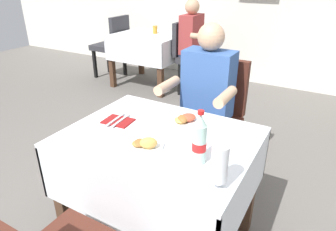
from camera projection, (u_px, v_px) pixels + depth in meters
main_dining_table at (159, 164)px, 1.73m from camera, size 1.02×0.81×0.76m
chair_far_diner_seat at (212, 115)px, 2.36m from camera, size 0.44×0.50×0.97m
seated_diner_far at (204, 101)px, 2.22m from camera, size 0.50×0.46×1.26m
plate_near_camera at (143, 144)px, 1.53m from camera, size 0.23×0.23×0.07m
plate_far_diner at (183, 121)px, 1.78m from camera, size 0.23×0.23×0.05m
beer_glass_left at (219, 166)px, 1.21m from camera, size 0.07×0.07×0.20m
cola_bottle_primary at (199, 140)px, 1.37m from camera, size 0.07×0.07×0.27m
napkin_cutlery_set at (118, 121)px, 1.80m from camera, size 0.18×0.19×0.01m
background_dining_table at (149, 47)px, 4.42m from camera, size 0.95×0.87×0.76m
background_chair_left at (113, 43)px, 4.74m from camera, size 0.50×0.44×0.97m
background_chair_right at (191, 54)px, 4.12m from camera, size 0.50×0.44×0.97m
background_patron at (195, 43)px, 4.03m from camera, size 0.46×0.50×1.26m
background_table_tumbler at (155, 30)px, 4.35m from camera, size 0.06×0.06×0.11m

